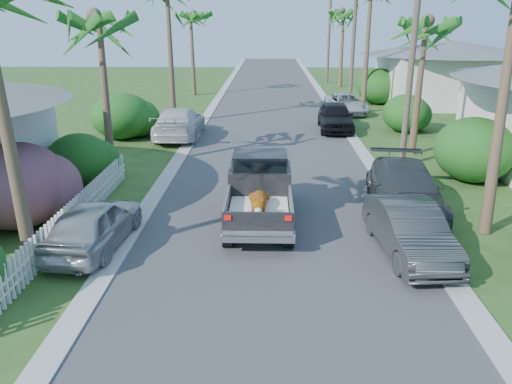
{
  "coord_description": "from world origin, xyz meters",
  "views": [
    {
      "loc": [
        -0.2,
        -8.08,
        6.05
      ],
      "look_at": [
        -0.55,
        5.31,
        1.4
      ],
      "focal_mm": 35.0,
      "sensor_mm": 36.0,
      "label": 1
    }
  ],
  "objects_px": {
    "palm_l_d": "(191,14)",
    "palm_r_d": "(344,11)",
    "parked_car_rm": "(404,190)",
    "parked_car_ln": "(94,224)",
    "pickup_truck": "(260,187)",
    "utility_pole_c": "(353,41)",
    "parked_car_rn": "(410,230)",
    "palm_r_b": "(426,22)",
    "utility_pole_d": "(329,35)",
    "house_right_far": "(447,75)",
    "palm_l_b": "(98,16)",
    "parked_car_lf": "(179,123)",
    "utility_pole_b": "(412,57)",
    "parked_car_rf": "(335,117)",
    "parked_car_rd": "(346,104)"
  },
  "relations": [
    {
      "from": "palm_l_d",
      "to": "palm_r_d",
      "type": "relative_size",
      "value": 0.96
    },
    {
      "from": "parked_car_rm",
      "to": "parked_car_ln",
      "type": "xyz_separation_m",
      "value": [
        -9.26,
        -2.96,
        -0.09
      ]
    },
    {
      "from": "pickup_truck",
      "to": "utility_pole_c",
      "type": "relative_size",
      "value": 0.57
    },
    {
      "from": "parked_car_rn",
      "to": "utility_pole_c",
      "type": "xyz_separation_m",
      "value": [
        2.0,
        23.7,
        3.91
      ]
    },
    {
      "from": "palm_r_b",
      "to": "utility_pole_d",
      "type": "height_order",
      "value": "utility_pole_d"
    },
    {
      "from": "palm_l_d",
      "to": "utility_pole_c",
      "type": "relative_size",
      "value": 0.86
    },
    {
      "from": "palm_r_d",
      "to": "house_right_far",
      "type": "xyz_separation_m",
      "value": [
        6.5,
        -10.0,
        -4.62
      ]
    },
    {
      "from": "parked_car_ln",
      "to": "palm_l_b",
      "type": "height_order",
      "value": "palm_l_b"
    },
    {
      "from": "parked_car_lf",
      "to": "utility_pole_d",
      "type": "relative_size",
      "value": 0.61
    },
    {
      "from": "parked_car_rn",
      "to": "parked_car_lf",
      "type": "relative_size",
      "value": 0.76
    },
    {
      "from": "parked_car_rm",
      "to": "parked_car_rn",
      "type": "bearing_deg",
      "value": -95.87
    },
    {
      "from": "parked_car_rn",
      "to": "utility_pole_b",
      "type": "relative_size",
      "value": 0.47
    },
    {
      "from": "palm_r_b",
      "to": "utility_pole_c",
      "type": "xyz_separation_m",
      "value": [
        -1.0,
        13.0,
        -1.35
      ]
    },
    {
      "from": "utility_pole_c",
      "to": "parked_car_lf",
      "type": "bearing_deg",
      "value": -137.24
    },
    {
      "from": "pickup_truck",
      "to": "parked_car_rn",
      "type": "relative_size",
      "value": 1.22
    },
    {
      "from": "parked_car_rn",
      "to": "parked_car_rf",
      "type": "xyz_separation_m",
      "value": [
        0.0,
        15.99,
        0.09
      ]
    },
    {
      "from": "parked_car_rd",
      "to": "parked_car_ln",
      "type": "height_order",
      "value": "parked_car_ln"
    },
    {
      "from": "utility_pole_c",
      "to": "parked_car_rd",
      "type": "bearing_deg",
      "value": -105.25
    },
    {
      "from": "parked_car_rf",
      "to": "house_right_far",
      "type": "bearing_deg",
      "value": 47.81
    },
    {
      "from": "parked_car_rd",
      "to": "parked_car_rm",
      "type": "bearing_deg",
      "value": -99.65
    },
    {
      "from": "palm_r_d",
      "to": "utility_pole_d",
      "type": "bearing_deg",
      "value": 106.7
    },
    {
      "from": "parked_car_rn",
      "to": "parked_car_rd",
      "type": "relative_size",
      "value": 0.91
    },
    {
      "from": "parked_car_rn",
      "to": "palm_l_d",
      "type": "height_order",
      "value": "palm_l_d"
    },
    {
      "from": "palm_l_b",
      "to": "palm_r_b",
      "type": "bearing_deg",
      "value": 12.62
    },
    {
      "from": "palm_r_b",
      "to": "parked_car_rf",
      "type": "bearing_deg",
      "value": 119.53
    },
    {
      "from": "parked_car_rm",
      "to": "parked_car_ln",
      "type": "height_order",
      "value": "parked_car_rm"
    },
    {
      "from": "utility_pole_c",
      "to": "pickup_truck",
      "type": "bearing_deg",
      "value": -106.03
    },
    {
      "from": "palm_l_b",
      "to": "utility_pole_b",
      "type": "distance_m",
      "value": 12.54
    },
    {
      "from": "parked_car_rn",
      "to": "house_right_far",
      "type": "height_order",
      "value": "house_right_far"
    },
    {
      "from": "palm_r_b",
      "to": "palm_r_d",
      "type": "height_order",
      "value": "palm_r_d"
    },
    {
      "from": "parked_car_rf",
      "to": "house_right_far",
      "type": "distance_m",
      "value": 13.58
    },
    {
      "from": "palm_r_b",
      "to": "house_right_far",
      "type": "relative_size",
      "value": 0.8
    },
    {
      "from": "parked_car_ln",
      "to": "parked_car_rd",
      "type": "bearing_deg",
      "value": -110.62
    },
    {
      "from": "parked_car_rm",
      "to": "palm_l_d",
      "type": "distance_m",
      "value": 29.2
    },
    {
      "from": "pickup_truck",
      "to": "utility_pole_b",
      "type": "relative_size",
      "value": 0.57
    },
    {
      "from": "parked_car_rf",
      "to": "parked_car_rm",
      "type": "bearing_deg",
      "value": -85.17
    },
    {
      "from": "pickup_truck",
      "to": "house_right_far",
      "type": "distance_m",
      "value": 26.78
    },
    {
      "from": "parked_car_rn",
      "to": "parked_car_lf",
      "type": "xyz_separation_m",
      "value": [
        -8.6,
        13.89,
        0.11
      ]
    },
    {
      "from": "parked_car_rf",
      "to": "palm_l_b",
      "type": "bearing_deg",
      "value": -139.52
    },
    {
      "from": "pickup_truck",
      "to": "parked_car_lf",
      "type": "xyz_separation_m",
      "value": [
        -4.53,
        11.32,
        -0.21
      ]
    },
    {
      "from": "palm_l_d",
      "to": "utility_pole_c",
      "type": "bearing_deg",
      "value": -26.38
    },
    {
      "from": "house_right_far",
      "to": "utility_pole_c",
      "type": "relative_size",
      "value": 1.0
    },
    {
      "from": "parked_car_rn",
      "to": "parked_car_ln",
      "type": "relative_size",
      "value": 1.04
    },
    {
      "from": "parked_car_rf",
      "to": "parked_car_lf",
      "type": "height_order",
      "value": "parked_car_lf"
    },
    {
      "from": "parked_car_rd",
      "to": "utility_pole_b",
      "type": "distance_m",
      "value": 13.41
    },
    {
      "from": "parked_car_rm",
      "to": "parked_car_rf",
      "type": "bearing_deg",
      "value": 98.83
    },
    {
      "from": "house_right_far",
      "to": "parked_car_rn",
      "type": "bearing_deg",
      "value": -110.09
    },
    {
      "from": "parked_car_lf",
      "to": "utility_pole_c",
      "type": "xyz_separation_m",
      "value": [
        10.6,
        9.8,
        3.8
      ]
    },
    {
      "from": "palm_l_b",
      "to": "palm_l_d",
      "type": "bearing_deg",
      "value": 89.22
    },
    {
      "from": "parked_car_rm",
      "to": "utility_pole_b",
      "type": "bearing_deg",
      "value": 82.29
    }
  ]
}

